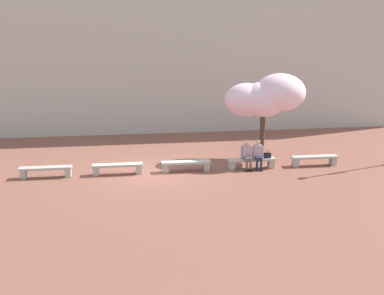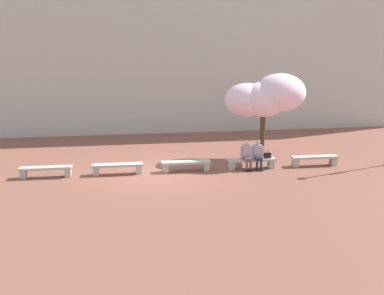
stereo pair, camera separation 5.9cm
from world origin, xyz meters
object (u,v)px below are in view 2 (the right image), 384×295
object	(u,v)px
person_seated_left	(246,154)
person_seated_right	(258,153)
stone_bench_near_east	(186,164)
stone_bench_east_end	(252,162)
stone_bench_near_west	(46,170)
stone_bench_center	(117,167)
stone_bench_far_east	(315,159)
handbag	(267,155)
cherry_tree_main	(266,97)

from	to	relation	value
person_seated_left	person_seated_right	bearing A→B (deg)	-0.01
stone_bench_near_east	stone_bench_east_end	distance (m)	2.93
stone_bench_near_west	stone_bench_center	world-z (taller)	same
stone_bench_near_east	person_seated_left	distance (m)	2.70
stone_bench_near_west	person_seated_left	distance (m)	8.55
stone_bench_center	stone_bench_east_end	world-z (taller)	same
stone_bench_center	stone_bench_far_east	size ratio (longest dim) A/B	1.00
stone_bench_center	person_seated_left	distance (m)	5.62
stone_bench_near_west	person_seated_right	xyz separation A→B (m)	(9.06, -0.05, 0.39)
stone_bench_center	person_seated_right	world-z (taller)	person_seated_right
handbag	cherry_tree_main	world-z (taller)	cherry_tree_main
stone_bench_near_west	stone_bench_center	size ratio (longest dim) A/B	1.00
stone_bench_east_end	person_seated_right	world-z (taller)	person_seated_right
stone_bench_near_west	cherry_tree_main	distance (m)	10.40
person_seated_right	cherry_tree_main	world-z (taller)	cherry_tree_main
person_seated_right	cherry_tree_main	size ratio (longest dim) A/B	0.32
person_seated_left	person_seated_right	distance (m)	0.52
stone_bench_near_west	stone_bench_east_end	size ratio (longest dim) A/B	1.00
stone_bench_far_east	cherry_tree_main	bearing A→B (deg)	136.01
stone_bench_center	stone_bench_east_end	xyz separation A→B (m)	(5.87, 0.00, 0.00)
stone_bench_near_east	person_seated_right	distance (m)	3.22
person_seated_right	cherry_tree_main	bearing A→B (deg)	64.74
stone_bench_near_west	cherry_tree_main	bearing A→B (deg)	10.04
stone_bench_near_west	person_seated_left	size ratio (longest dim) A/B	1.65
stone_bench_near_west	stone_bench_far_east	bearing A→B (deg)	0.00
stone_bench_east_end	person_seated_right	size ratio (longest dim) A/B	1.65
stone_bench_east_end	cherry_tree_main	size ratio (longest dim) A/B	0.53
stone_bench_far_east	stone_bench_center	bearing A→B (deg)	180.00
stone_bench_near_west	stone_bench_center	bearing A→B (deg)	0.00
stone_bench_near_east	stone_bench_far_east	bearing A→B (deg)	0.00
stone_bench_near_east	cherry_tree_main	xyz separation A→B (m)	(4.05, 1.76, 2.63)
stone_bench_east_end	handbag	distance (m)	0.77
stone_bench_center	handbag	xyz separation A→B (m)	(6.58, 0.00, 0.27)
stone_bench_center	stone_bench_far_east	world-z (taller)	same
stone_bench_near_west	cherry_tree_main	size ratio (longest dim) A/B	0.53
stone_bench_center	person_seated_left	xyz separation A→B (m)	(5.61, -0.05, 0.39)
stone_bench_center	stone_bench_east_end	bearing A→B (deg)	0.00
stone_bench_near_west	person_seated_left	bearing A→B (deg)	-0.36
stone_bench_center	person_seated_right	distance (m)	6.14
cherry_tree_main	stone_bench_near_west	bearing A→B (deg)	-169.96
stone_bench_near_west	handbag	size ratio (longest dim) A/B	6.28
stone_bench_far_east	stone_bench_east_end	bearing A→B (deg)	180.00
stone_bench_near_west	stone_bench_east_end	distance (m)	8.80
stone_bench_center	handbag	size ratio (longest dim) A/B	6.28
person_seated_left	person_seated_right	xyz separation A→B (m)	(0.52, -0.00, 0.00)
handbag	stone_bench_east_end	bearing A→B (deg)	-179.68
stone_bench_near_east	stone_bench_east_end	bearing A→B (deg)	0.00
stone_bench_center	person_seated_left	bearing A→B (deg)	-0.54
person_seated_right	stone_bench_center	bearing A→B (deg)	179.50
stone_bench_near_east	stone_bench_far_east	size ratio (longest dim) A/B	1.00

